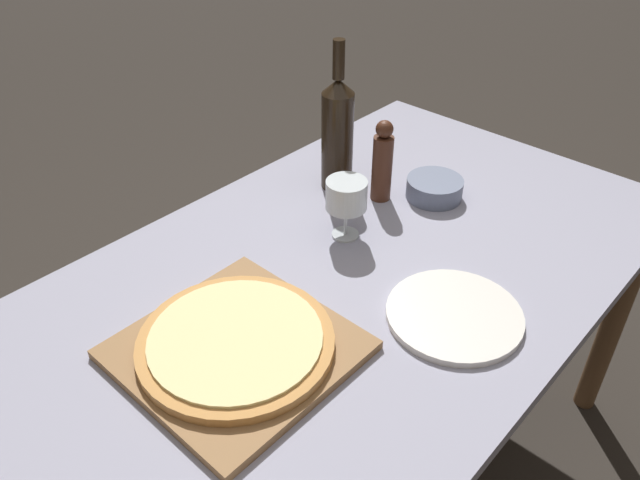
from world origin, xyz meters
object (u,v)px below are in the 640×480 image
Objects in this scene: pizza at (236,341)px; small_bowl at (434,188)px; wine_bottle at (337,132)px; wine_glass at (346,196)px; pepper_mill at (382,163)px.

small_bowl is at bearing 93.27° from pizza.
wine_bottle is 2.65× the size of wine_glass.
pepper_mill is 1.50× the size of small_bowl.
pepper_mill is at bearing 13.00° from wine_bottle.
pepper_mill reaches higher than small_bowl.
wine_bottle is (-0.25, 0.55, 0.12)m from pizza.
wine_glass is 0.29m from small_bowl.
wine_bottle reaches higher than pepper_mill.
pizza is at bearing -65.69° from wine_bottle.
wine_glass is (-0.09, 0.40, 0.07)m from pizza.
pepper_mill is at bearing 102.71° from wine_glass.
pizza is at bearing -77.10° from wine_glass.
small_bowl is (0.21, 0.12, -0.12)m from wine_bottle.
wine_glass reaches higher than pizza.
pizza is 0.60m from pepper_mill.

